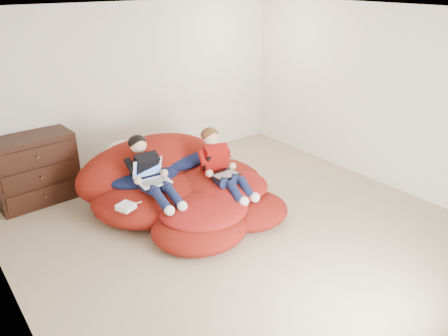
% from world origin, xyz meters
% --- Properties ---
extents(room_shell, '(5.10, 5.10, 2.77)m').
position_xyz_m(room_shell, '(0.00, 0.00, 0.22)').
color(room_shell, tan).
rests_on(room_shell, ground).
extents(dresser, '(1.07, 0.61, 0.93)m').
position_xyz_m(dresser, '(-1.72, 2.22, 0.47)').
color(dresser, black).
rests_on(dresser, ground).
extents(beanbag_pile, '(2.39, 2.30, 0.93)m').
position_xyz_m(beanbag_pile, '(-0.27, 0.94, 0.27)').
color(beanbag_pile, maroon).
rests_on(beanbag_pile, ground).
extents(cream_pillow, '(0.48, 0.31, 0.31)m').
position_xyz_m(cream_pillow, '(-0.67, 1.76, 0.62)').
color(cream_pillow, beige).
rests_on(cream_pillow, beanbag_pile).
extents(older_boy, '(0.30, 1.03, 0.69)m').
position_xyz_m(older_boy, '(-0.73, 0.86, 0.68)').
color(older_boy, black).
rests_on(older_boy, beanbag_pile).
extents(younger_boy, '(0.38, 0.99, 0.75)m').
position_xyz_m(younger_boy, '(0.14, 0.59, 0.65)').
color(younger_boy, '#A6120E').
rests_on(younger_boy, beanbag_pile).
extents(laptop_white, '(0.39, 0.36, 0.26)m').
position_xyz_m(laptop_white, '(-0.73, 0.80, 0.63)').
color(laptop_white, white).
rests_on(laptop_white, older_boy).
extents(laptop_black, '(0.37, 0.38, 0.25)m').
position_xyz_m(laptop_black, '(0.14, 0.58, 0.57)').
color(laptop_black, black).
rests_on(laptop_black, younger_boy).
extents(power_adapter, '(0.23, 0.23, 0.06)m').
position_xyz_m(power_adapter, '(-1.17, 0.64, 0.42)').
color(power_adapter, white).
rests_on(power_adapter, beanbag_pile).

